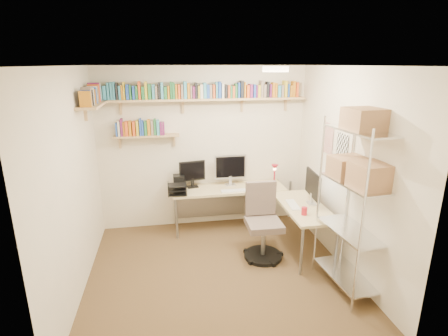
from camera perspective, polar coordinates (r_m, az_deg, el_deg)
The scene contains 6 objects.
ground at distance 4.59m, azimuth -0.83°, elevation -16.64°, with size 3.20×3.20×0.00m, color #47321E.
room_shell at distance 3.96m, azimuth -0.86°, elevation 2.46°, with size 3.24×3.04×2.52m.
wall_shelves at distance 5.12m, azimuth -8.04°, elevation 10.93°, with size 3.12×1.09×0.80m.
corner_desk at distance 5.24m, azimuth 2.59°, elevation -4.07°, with size 2.08×1.76×1.17m.
office_chair at distance 4.76m, azimuth 6.33°, elevation -9.50°, with size 0.53×0.54×1.02m.
wire_rack at distance 3.97m, azimuth 21.10°, elevation -0.26°, with size 0.49×0.88×2.09m.
Camera 1 is at (-0.60, -3.79, 2.52)m, focal length 28.00 mm.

